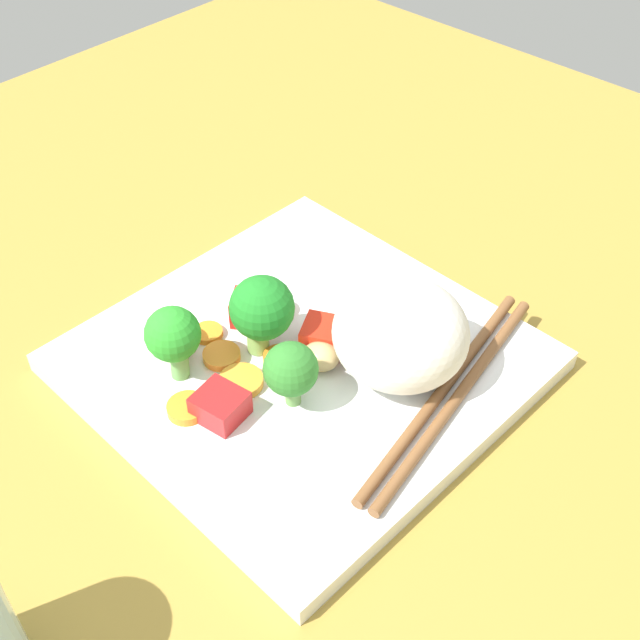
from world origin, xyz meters
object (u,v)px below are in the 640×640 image
at_px(broccoli_floret_2, 291,370).
at_px(carrot_slice_1, 222,356).
at_px(square_plate, 303,361).
at_px(chopstick_pair, 450,393).
at_px(rice_mound, 401,333).

relative_size(broccoli_floret_2, carrot_slice_1, 1.90).
height_order(square_plate, chopstick_pair, chopstick_pair).
distance_m(square_plate, chopstick_pair, 0.11).
height_order(broccoli_floret_2, carrot_slice_1, broccoli_floret_2).
bearing_deg(broccoli_floret_2, rice_mound, -24.61).
distance_m(square_plate, carrot_slice_1, 0.06).
xyz_separation_m(square_plate, chopstick_pair, (0.04, -0.10, 0.01)).
bearing_deg(carrot_slice_1, broccoli_floret_2, -86.28).
height_order(rice_mound, broccoli_floret_2, rice_mound).
height_order(square_plate, broccoli_floret_2, broccoli_floret_2).
relative_size(rice_mound, carrot_slice_1, 3.47).
distance_m(broccoli_floret_2, carrot_slice_1, 0.07).
bearing_deg(chopstick_pair, rice_mound, 86.42).
relative_size(square_plate, rice_mound, 2.99).
xyz_separation_m(carrot_slice_1, chopstick_pair, (0.08, -0.14, 0.00)).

